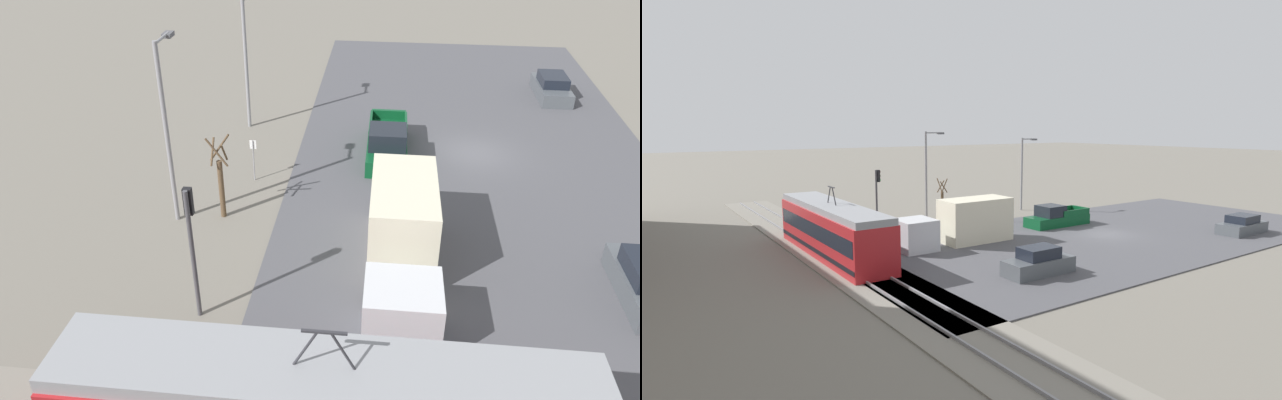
{
  "view_description": "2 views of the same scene",
  "coord_description": "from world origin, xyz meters",
  "views": [
    {
      "loc": [
        4.77,
        30.73,
        14.54
      ],
      "look_at": [
        7.11,
        9.96,
        2.44
      ],
      "focal_mm": 35.0,
      "sensor_mm": 36.0,
      "label": 1
    },
    {
      "loc": [
        -25.04,
        30.73,
        8.41
      ],
      "look_at": [
        3.35,
        11.26,
        3.3
      ],
      "focal_mm": 28.0,
      "sensor_mm": 36.0,
      "label": 2
    }
  ],
  "objects": [
    {
      "name": "street_lamp_near_crossing",
      "position": [
        12.65,
        -2.59,
        4.24
      ],
      "size": [
        0.36,
        1.95,
        7.25
      ],
      "color": "gray",
      "rests_on": "ground"
    },
    {
      "name": "street_lamp_mid_block",
      "position": [
        13.65,
        7.92,
        4.59
      ],
      "size": [
        0.36,
        1.95,
        7.94
      ],
      "color": "gray",
      "rests_on": "ground"
    },
    {
      "name": "road_surface",
      "position": [
        0.0,
        0.0,
        0.04
      ],
      "size": [
        18.59,
        41.27,
        0.08
      ],
      "color": "#4C4C51",
      "rests_on": "ground"
    },
    {
      "name": "traffic_light_pole",
      "position": [
        10.89,
        14.2,
        3.25
      ],
      "size": [
        0.28,
        0.47,
        5.0
      ],
      "color": "#47474C",
      "rests_on": "ground"
    },
    {
      "name": "box_truck",
      "position": [
        3.88,
        10.94,
        1.52
      ],
      "size": [
        2.55,
        8.8,
        3.13
      ],
      "color": "silver",
      "rests_on": "ground"
    },
    {
      "name": "ground_plane",
      "position": [
        0.0,
        0.0,
        0.0
      ],
      "size": [
        320.0,
        320.0,
        0.0
      ],
      "primitive_type": "plane",
      "color": "slate"
    },
    {
      "name": "sedan_car_1",
      "position": [
        -5.8,
        -9.16,
        0.68
      ],
      "size": [
        1.88,
        4.54,
        1.45
      ],
      "rotation": [
        0.0,
        0.0,
        3.14
      ],
      "color": "#4C5156",
      "rests_on": "ground"
    },
    {
      "name": "no_parking_sign",
      "position": [
        11.01,
        4.14,
        1.3
      ],
      "size": [
        0.32,
        0.08,
        2.12
      ],
      "color": "gray",
      "rests_on": "ground"
    },
    {
      "name": "pickup_truck",
      "position": [
        4.6,
        0.76,
        0.75
      ],
      "size": [
        2.06,
        5.83,
        1.79
      ],
      "color": "#0C4723",
      "rests_on": "ground"
    },
    {
      "name": "street_tree",
      "position": [
        11.69,
        7.66,
        1.77
      ],
      "size": [
        0.93,
        0.78,
        3.89
      ],
      "color": "brown",
      "rests_on": "ground"
    }
  ]
}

